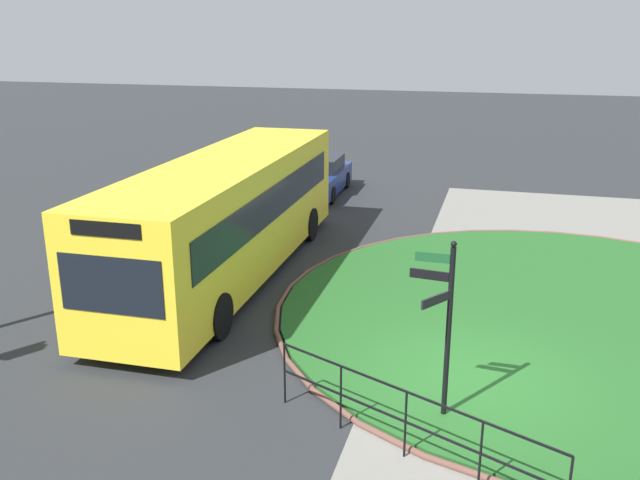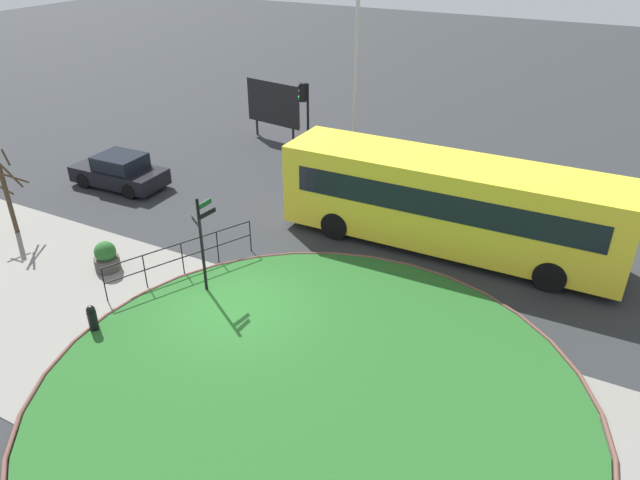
{
  "view_description": "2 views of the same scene",
  "coord_description": "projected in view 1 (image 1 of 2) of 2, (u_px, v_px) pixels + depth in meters",
  "views": [
    {
      "loc": [
        -11.55,
        -0.32,
        6.29
      ],
      "look_at": [
        2.54,
        3.54,
        1.71
      ],
      "focal_mm": 38.23,
      "sensor_mm": 36.0,
      "label": 1
    },
    {
      "loc": [
        8.72,
        -11.23,
        10.05
      ],
      "look_at": [
        1.51,
        2.29,
        1.59
      ],
      "focal_mm": 33.15,
      "sensor_mm": 36.0,
      "label": 2
    }
  ],
  "objects": [
    {
      "name": "ground",
      "position": [
        468.0,
        383.0,
        12.59
      ],
      "size": [
        120.0,
        120.0,
        0.0
      ],
      "primitive_type": "plane",
      "color": "#282B2D"
    },
    {
      "name": "sidewalk_paving",
      "position": [
        590.0,
        398.0,
        12.05
      ],
      "size": [
        32.0,
        7.74,
        0.02
      ],
      "primitive_type": "cube",
      "color": "gray",
      "rests_on": "ground"
    },
    {
      "name": "grass_island",
      "position": [
        571.0,
        316.0,
        15.38
      ],
      "size": [
        13.16,
        13.16,
        0.1
      ],
      "primitive_type": "cylinder",
      "color": "#235B23",
      "rests_on": "ground"
    },
    {
      "name": "grass_kerb_ring",
      "position": [
        571.0,
        316.0,
        15.38
      ],
      "size": [
        13.47,
        13.47,
        0.11
      ],
      "primitive_type": "torus",
      "color": "brown",
      "rests_on": "ground"
    },
    {
      "name": "signpost_directional",
      "position": [
        444.0,
        318.0,
        10.89
      ],
      "size": [
        0.69,
        0.72,
        3.13
      ],
      "color": "black",
      "rests_on": "ground"
    },
    {
      "name": "railing_grass_edge",
      "position": [
        406.0,
        415.0,
        10.19
      ],
      "size": [
        2.12,
        4.54,
        1.15
      ],
      "rotation": [
        0.0,
        0.0,
        4.28
      ],
      "color": "black",
      "rests_on": "ground"
    },
    {
      "name": "bus_yellow",
      "position": [
        228.0,
        214.0,
        17.53
      ],
      "size": [
        11.31,
        2.73,
        3.11
      ],
      "rotation": [
        0.0,
        0.0,
        3.15
      ],
      "color": "yellow",
      "rests_on": "ground"
    },
    {
      "name": "car_far_lane",
      "position": [
        319.0,
        177.0,
        26.67
      ],
      "size": [
        4.46,
        1.92,
        1.46
      ],
      "rotation": [
        0.0,
        0.0,
        3.17
      ],
      "color": "navy",
      "rests_on": "ground"
    }
  ]
}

